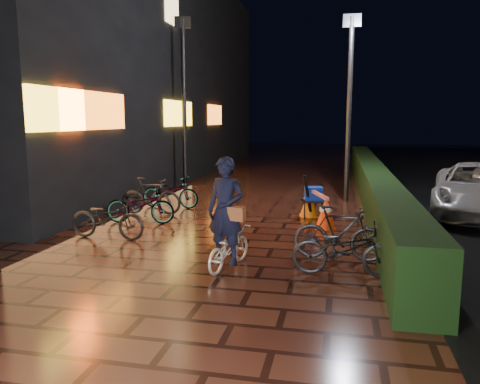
# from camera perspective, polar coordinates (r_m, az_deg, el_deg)

# --- Properties ---
(ground) EXTENTS (80.00, 80.00, 0.00)m
(ground) POSITION_cam_1_polar(r_m,az_deg,el_deg) (8.02, -5.21, -8.57)
(ground) COLOR #381911
(ground) RESTS_ON ground
(hedge) EXTENTS (0.70, 20.00, 1.00)m
(hedge) POSITION_cam_1_polar(r_m,az_deg,el_deg) (15.45, 15.69, 1.47)
(hedge) COLOR black
(hedge) RESTS_ON ground
(storefront_block) EXTENTS (12.09, 22.00, 9.00)m
(storefront_block) POSITION_cam_1_polar(r_m,az_deg,el_deg) (22.29, -20.57, 13.72)
(storefront_block) COLOR black
(storefront_block) RESTS_ON ground
(lamp_post_hedge) EXTENTS (0.51, 0.15, 5.30)m
(lamp_post_hedge) POSITION_cam_1_polar(r_m,az_deg,el_deg) (13.96, 13.19, 10.75)
(lamp_post_hedge) COLOR black
(lamp_post_hedge) RESTS_ON ground
(lamp_post_sf) EXTENTS (0.55, 0.23, 5.82)m
(lamp_post_sf) POSITION_cam_1_polar(r_m,az_deg,el_deg) (16.53, -6.85, 11.58)
(lamp_post_sf) COLOR black
(lamp_post_sf) RESTS_ON ground
(cyclist) EXTENTS (0.77, 1.34, 1.82)m
(cyclist) POSITION_cam_1_polar(r_m,az_deg,el_deg) (7.51, -1.58, -4.39)
(cyclist) COLOR white
(cyclist) RESTS_ON ground
(traffic_barrier) EXTENTS (0.95, 1.77, 0.72)m
(traffic_barrier) POSITION_cam_1_polar(r_m,az_deg,el_deg) (11.10, 9.36, -1.84)
(traffic_barrier) COLOR #FF410D
(traffic_barrier) RESTS_ON ground
(cart_assembly) EXTENTS (0.66, 0.69, 1.09)m
(cart_assembly) POSITION_cam_1_polar(r_m,az_deg,el_deg) (11.57, 8.89, -0.38)
(cart_assembly) COLOR black
(cart_assembly) RESTS_ON ground
(parked_bikes_storefront) EXTENTS (1.79, 4.11, 0.94)m
(parked_bikes_storefront) POSITION_cam_1_polar(r_m,az_deg,el_deg) (11.43, -11.58, -1.20)
(parked_bikes_storefront) COLOR black
(parked_bikes_storefront) RESTS_ON ground
(parked_bikes_hedge) EXTENTS (1.69, 1.37, 0.94)m
(parked_bikes_hedge) POSITION_cam_1_polar(r_m,az_deg,el_deg) (7.77, 12.36, -5.90)
(parked_bikes_hedge) COLOR black
(parked_bikes_hedge) RESTS_ON ground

